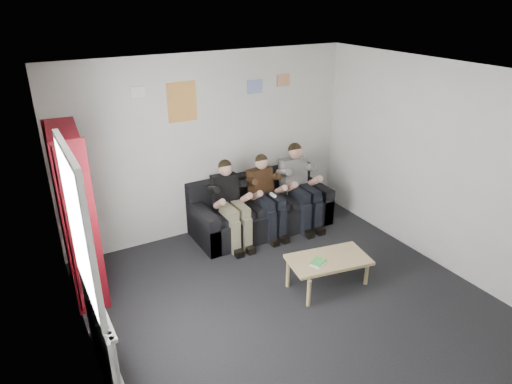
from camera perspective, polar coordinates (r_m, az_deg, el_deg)
room_shell at (r=4.81m, az=6.58°, el=-2.34°), size 5.00×5.00×5.00m
sofa at (r=7.15m, az=0.55°, el=-2.32°), size 2.16×0.88×0.83m
bookshelf at (r=5.74m, az=-21.44°, el=-2.69°), size 0.32×0.95×2.10m
coffee_table at (r=5.84m, az=9.03°, el=-8.59°), size 1.00×0.55×0.40m
game_cases at (r=5.68m, az=7.76°, el=-8.77°), size 0.20×0.16×0.03m
person_left at (r=6.60m, az=-3.12°, el=-1.53°), size 0.37×0.80×1.26m
person_middle at (r=6.86m, az=1.38°, el=-0.52°), size 0.36×0.78×1.24m
person_right at (r=7.15m, az=5.54°, el=0.67°), size 0.40×0.86×1.32m
radiator at (r=4.82m, az=-17.99°, el=-17.73°), size 0.10×0.64×0.60m
window at (r=4.41m, az=-20.07°, el=-11.30°), size 0.05×1.30×2.36m
poster_large at (r=6.49m, az=-9.23°, el=11.05°), size 0.42×0.01×0.55m
poster_blue at (r=6.94m, az=-0.17°, el=13.03°), size 0.25×0.01×0.20m
poster_pink at (r=7.19m, az=3.41°, el=13.78°), size 0.22×0.01×0.18m
poster_sign at (r=6.27m, az=-14.58°, el=12.03°), size 0.20×0.01×0.14m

